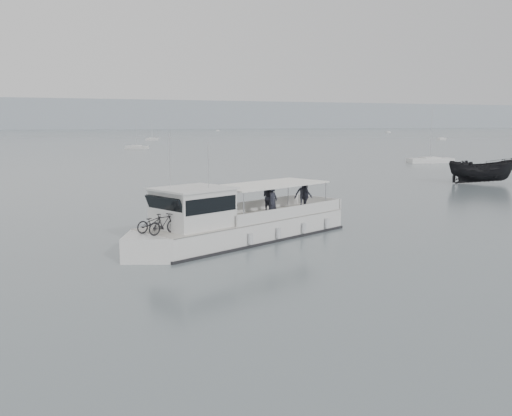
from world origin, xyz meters
name	(u,v)px	position (x,y,z in m)	size (l,w,h in m)	color
ground	(207,229)	(0.00, 0.00, 0.00)	(1400.00, 1400.00, 0.00)	slate
headland	(21,114)	(0.00, 560.00, 14.00)	(1400.00, 90.00, 28.00)	#939EA8
tour_boat	(230,224)	(-0.08, -3.97, 0.93)	(13.19, 7.62, 5.69)	silver
dark_motorboat	(482,171)	(32.65, 12.55, 1.25)	(2.44, 6.50, 2.51)	black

